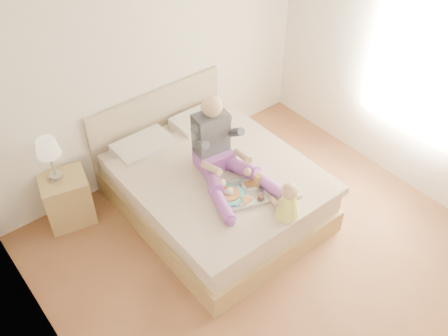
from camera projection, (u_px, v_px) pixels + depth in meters
room at (300, 144)px, 3.92m from camera, size 4.02×4.22×2.71m
bed at (211, 185)px, 5.30m from camera, size 1.70×2.18×1.00m
nightstand at (67, 199)px, 5.19m from camera, size 0.55×0.51×0.57m
lamp at (48, 149)px, 4.77m from camera, size 0.24×0.24×0.48m
adult at (220, 153)px, 4.86m from camera, size 0.70×1.04×0.83m
tray at (240, 192)px, 4.75m from camera, size 0.61×0.55×0.14m
baby at (288, 202)px, 4.48m from camera, size 0.25×0.34×0.38m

